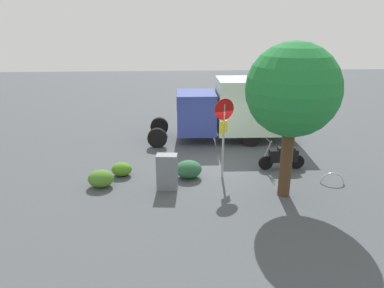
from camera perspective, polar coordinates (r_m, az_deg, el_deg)
ground_plane at (r=14.01m, az=3.85°, el=-3.91°), size 60.00×60.00×0.00m
box_truck_near at (r=17.05m, az=7.36°, el=5.88°), size 7.13×2.34×2.97m
motorcycle at (r=14.17m, az=14.40°, el=-1.96°), size 1.81×0.55×1.20m
stop_sign at (r=12.57m, az=5.12°, el=2.89°), size 0.71×0.33×2.96m
street_tree at (r=11.22m, az=15.88°, el=8.21°), size 2.88×2.88×4.95m
utility_cabinet at (r=12.14m, az=-4.02°, el=-4.46°), size 0.74×0.49×1.23m
bike_rack_hoop at (r=13.64m, az=21.58°, el=-5.94°), size 0.85×0.18×0.85m
shrub_near_sign at (r=12.75m, az=-14.43°, el=-5.40°), size 0.89×0.73×0.61m
shrub_mid_verge at (r=13.05m, az=-0.57°, el=-4.07°), size 0.97×0.79×0.66m
shrub_by_tree at (r=13.49m, az=-11.23°, el=-3.99°), size 0.75×0.62×0.51m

